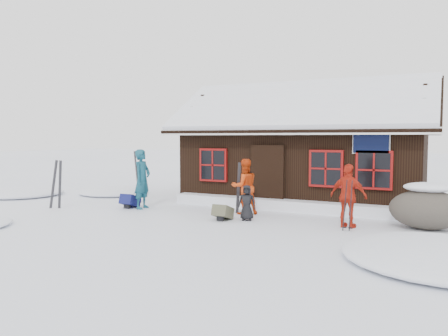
{
  "coord_description": "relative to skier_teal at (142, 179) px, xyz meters",
  "views": [
    {
      "loc": [
        5.92,
        -10.87,
        2.3
      ],
      "look_at": [
        -0.43,
        1.91,
        1.3
      ],
      "focal_mm": 35.0,
      "sensor_mm": 36.0,
      "label": 1
    }
  ],
  "objects": [
    {
      "name": "ground",
      "position": [
        2.68,
        -0.52,
        -0.96
      ],
      "size": [
        120.0,
        120.0,
        0.0
      ],
      "primitive_type": "plane",
      "color": "white",
      "rests_on": "ground"
    },
    {
      "name": "mountain_hut",
      "position": [
        4.18,
        4.46,
        0.62
      ],
      "size": [
        8.9,
        6.09,
        4.42
      ],
      "color": "black",
      "rests_on": "ground"
    },
    {
      "name": "snow_drift",
      "position": [
        4.18,
        1.73,
        -0.78
      ],
      "size": [
        7.6,
        0.6,
        0.35
      ],
      "primitive_type": "cube",
      "color": "white",
      "rests_on": "ground"
    },
    {
      "name": "snow_mounds",
      "position": [
        4.33,
        1.35,
        -0.96
      ],
      "size": [
        20.6,
        13.2,
        0.48
      ],
      "color": "white",
      "rests_on": "ground"
    },
    {
      "name": "skier_teal",
      "position": [
        0.0,
        0.0,
        0.0
      ],
      "size": [
        0.52,
        0.74,
        1.92
      ],
      "primitive_type": "imported",
      "rotation": [
        0.0,
        0.0,
        1.66
      ],
      "color": "#13485A",
      "rests_on": "ground"
    },
    {
      "name": "skier_orange_left",
      "position": [
        3.37,
        0.54,
        -0.13
      ],
      "size": [
        1.02,
        1.01,
        1.66
      ],
      "primitive_type": "imported",
      "rotation": [
        0.0,
        0.0,
        3.88
      ],
      "color": "red",
      "rests_on": "ground"
    },
    {
      "name": "skier_orange_right",
      "position": [
        6.55,
        -0.13,
        -0.14
      ],
      "size": [
        1.02,
        0.6,
        1.63
      ],
      "primitive_type": "imported",
      "rotation": [
        0.0,
        0.0,
        2.92
      ],
      "color": "red",
      "rests_on": "ground"
    },
    {
      "name": "skier_crouched",
      "position": [
        3.83,
        -0.37,
        -0.47
      ],
      "size": [
        0.55,
        0.44,
        0.99
      ],
      "primitive_type": "imported",
      "rotation": [
        0.0,
        0.0,
        0.28
      ],
      "color": "black",
      "rests_on": "ground"
    },
    {
      "name": "boulder",
      "position": [
        8.34,
        0.57,
        -0.43
      ],
      "size": [
        1.8,
        1.35,
        1.06
      ],
      "color": "#524C42",
      "rests_on": "ground"
    },
    {
      "name": "ski_pair_left",
      "position": [
        -2.51,
        -1.21,
        -0.19
      ],
      "size": [
        0.58,
        0.15,
        1.62
      ],
      "rotation": [
        0.0,
        0.0,
        0.06
      ],
      "color": "black",
      "rests_on": "ground"
    },
    {
      "name": "ski_pair_mid",
      "position": [
        -1.03,
        1.16,
        -0.08
      ],
      "size": [
        0.53,
        0.33,
        1.86
      ],
      "rotation": [
        0.0,
        0.0,
        -0.54
      ],
      "color": "black",
      "rests_on": "ground"
    },
    {
      "name": "ski_pair_right",
      "position": [
        3.25,
        0.66,
        -0.21
      ],
      "size": [
        0.4,
        0.19,
        1.59
      ],
      "rotation": [
        0.0,
        0.0,
        0.4
      ],
      "color": "black",
      "rests_on": "ground"
    },
    {
      "name": "ski_poles",
      "position": [
        6.6,
        -0.52,
        -0.35
      ],
      "size": [
        0.23,
        0.11,
        1.3
      ],
      "color": "black",
      "rests_on": "ground"
    },
    {
      "name": "backpack_blue",
      "position": [
        -0.45,
        -0.08,
        -0.8
      ],
      "size": [
        0.49,
        0.62,
        0.32
      ],
      "primitive_type": "cube",
      "rotation": [
        0.0,
        0.0,
        0.07
      ],
      "color": "#131753",
      "rests_on": "ground"
    },
    {
      "name": "backpack_olive",
      "position": [
        3.22,
        -0.63,
        -0.8
      ],
      "size": [
        0.44,
        0.58,
        0.31
      ],
      "primitive_type": "cube",
      "rotation": [
        0.0,
        0.0,
        0.02
      ],
      "color": "#4E4E38",
      "rests_on": "ground"
    }
  ]
}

